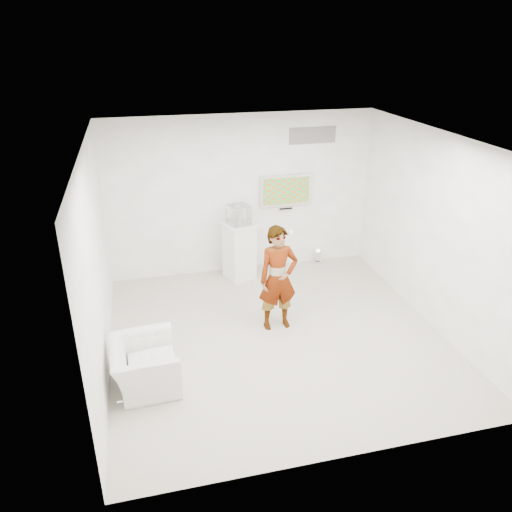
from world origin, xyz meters
name	(u,v)px	position (x,y,z in m)	size (l,w,h in m)	color
room	(279,247)	(0.00, 0.00, 1.50)	(5.01, 5.01, 3.00)	#ACA99E
tv	(286,190)	(0.85, 2.45, 1.55)	(1.00, 0.08, 0.60)	silver
logo_decal	(312,135)	(1.35, 2.49, 2.55)	(0.90, 0.02, 0.30)	slate
person	(278,278)	(0.09, 0.28, 0.84)	(0.62, 0.40, 1.69)	silver
armchair	(145,365)	(-2.01, -0.70, 0.31)	(0.96, 0.84, 0.62)	silver
pedestal	(239,251)	(-0.14, 2.11, 0.54)	(0.53, 0.53, 1.09)	white
floor_uplight	(318,256)	(1.53, 2.34, 0.15)	(0.19, 0.19, 0.30)	white
vitrine	(239,215)	(-0.14, 2.11, 1.27)	(0.36, 0.36, 0.36)	white
console	(239,218)	(-0.14, 2.11, 1.19)	(0.05, 0.15, 0.21)	white
wii_remote	(291,232)	(0.33, 0.44, 1.52)	(0.03, 0.13, 0.03)	white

